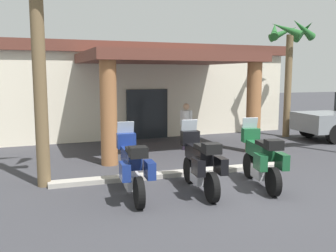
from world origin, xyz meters
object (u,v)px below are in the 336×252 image
motel_building (128,88)px  motorcycle_green (261,159)px  motorcycle_blue (132,167)px  palm_tree_near_portico (289,48)px  palm_tree_roadside (35,0)px  motorcycle_black (200,163)px  pedestrian (186,123)px

motel_building → motorcycle_green: motel_building is taller
motorcycle_blue → palm_tree_near_portico: palm_tree_near_portico is taller
motorcycle_blue → palm_tree_near_portico: bearing=-51.4°
motel_building → palm_tree_roadside: bearing=-117.5°
motorcycle_blue → motorcycle_black: bearing=-91.8°
pedestrian → motel_building: bearing=68.3°
pedestrian → palm_tree_roadside: palm_tree_roadside is taller
motorcycle_blue → motorcycle_green: bearing=-90.6°
motorcycle_blue → motorcycle_black: 1.59m
motel_building → motorcycle_black: (-0.68, -10.66, -1.37)m
motorcycle_blue → palm_tree_near_portico: (8.32, 5.95, 3.14)m
motorcycle_blue → pedestrian: 5.52m
motorcycle_green → palm_tree_roadside: bearing=81.8°
motorcycle_black → pedestrian: size_ratio=1.30×
motorcycle_black → motorcycle_green: bearing=-88.6°
motel_building → palm_tree_near_portico: bearing=-39.8°
pedestrian → palm_tree_roadside: (-4.95, -3.04, 3.45)m
motorcycle_black → palm_tree_roadside: palm_tree_roadside is taller
motorcycle_black → palm_tree_near_portico: 9.61m
motorcycle_blue → motel_building: bearing=-9.1°
motel_building → palm_tree_roadside: size_ratio=2.38×
motorcycle_green → palm_tree_near_portico: size_ratio=0.43×
motorcycle_blue → motorcycle_green: size_ratio=1.01×
motorcycle_green → pedestrian: (-0.09, 4.78, 0.28)m
motorcycle_blue → palm_tree_near_portico: size_ratio=0.44×
motel_building → motorcycle_black: size_ratio=6.49×
motorcycle_black → pedestrian: pedestrian is taller
motel_building → palm_tree_near_portico: palm_tree_near_portico is taller
motorcycle_black → palm_tree_roadside: size_ratio=0.37×
motorcycle_green → motorcycle_blue: bearing=97.2°
motel_building → palm_tree_roadside: (-4.14, -8.99, 2.36)m
motel_building → palm_tree_near_portico: 7.80m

